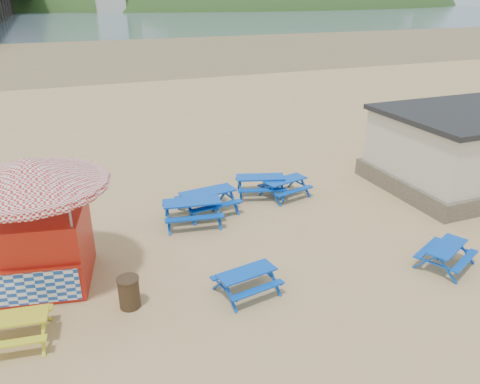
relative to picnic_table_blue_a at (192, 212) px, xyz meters
name	(u,v)px	position (x,y,z in m)	size (l,w,h in m)	color
ground	(247,238)	(1.34, -1.74, -0.42)	(400.00, 400.00, 0.00)	tan
wet_sand	(89,52)	(1.34, 53.26, -0.42)	(400.00, 400.00, 0.00)	olive
sea	(57,14)	(1.34, 168.26, -0.41)	(400.00, 400.00, 0.00)	#475966
picnic_table_blue_a	(192,212)	(0.00, 0.00, 0.00)	(2.23, 1.91, 0.84)	#0040B5
picnic_table_blue_b	(208,201)	(0.79, 0.63, 0.00)	(2.18, 1.84, 0.84)	#0040B5
picnic_table_blue_c	(285,188)	(4.07, 0.86, -0.06)	(1.99, 1.74, 0.72)	#0040B5
picnic_table_blue_d	(247,282)	(0.18, -4.55, -0.08)	(1.78, 1.53, 0.67)	#0040B5
picnic_table_blue_e	(446,256)	(6.15, -5.50, -0.08)	(2.03, 1.88, 0.68)	#0040B5
picnic_table_blue_f	(458,195)	(9.89, -2.24, -0.04)	(2.24, 2.04, 0.76)	#0040B5
picnic_table_yellow	(11,330)	(-5.62, -4.35, -0.06)	(1.88, 1.59, 0.71)	#A3BA27
ice_cream_kiosk	(35,207)	(-4.82, -1.94, 1.89)	(4.84, 4.84, 3.67)	#B01A10
litter_bin	(129,292)	(-2.86, -3.99, 0.02)	(0.58, 0.58, 0.86)	#392B17
amenity_block	(472,148)	(11.84, -0.74, 1.15)	(7.40, 5.40, 3.15)	#665B4C
headland_town	(237,26)	(91.34, 227.94, -10.33)	(264.00, 144.00, 108.00)	#2D4C1E
picnic_table_blue_g	(260,186)	(3.21, 1.35, -0.02)	(2.26, 2.02, 0.79)	#0040B5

